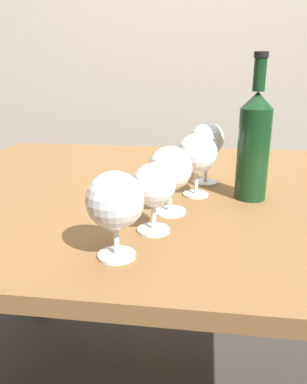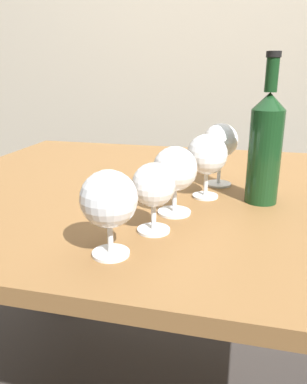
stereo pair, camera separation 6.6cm
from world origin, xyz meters
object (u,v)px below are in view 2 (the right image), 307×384
Objects in this scene: wine_glass_white at (207,155)px; wine_bottle at (265,146)px; wine_glass_chardonnay at (221,142)px; wine_glass_merlot at (153,187)px; wine_glass_cabernet at (109,201)px; wine_glass_port at (175,171)px.

wine_bottle reaches higher than wine_glass_white.
wine_bottle is (0.10, -0.10, 0.02)m from wine_glass_chardonnay.
wine_bottle is (0.19, 0.21, 0.04)m from wine_glass_merlot.
wine_glass_cabernet is 0.44m from wine_glass_chardonnay.
wine_glass_chardonnay is 0.50× the size of wine_bottle.
wine_glass_cabernet is 0.34m from wine_glass_white.
wine_glass_chardonnay reaches higher than wine_glass_port.
wine_glass_cabernet is 0.40m from wine_bottle.
wine_glass_merlot is at bearing -106.06° from wine_glass_chardonnay.
wine_glass_chardonnay is at bearing 78.24° from wine_glass_white.
wine_glass_chardonnay is 0.15m from wine_bottle.
wine_glass_port reaches higher than wine_glass_merlot.
wine_glass_white is at bearing -101.76° from wine_glass_chardonnay.
wine_glass_cabernet is at bearing -107.54° from wine_glass_port.
wine_glass_port is (0.02, 0.10, 0.01)m from wine_glass_merlot.
wine_glass_cabernet is at bearing -107.79° from wine_glass_chardonnay.
wine_bottle reaches higher than wine_glass_port.
wine_glass_merlot is (0.04, 0.10, -0.01)m from wine_glass_cabernet.
wine_bottle is at bearing 53.37° from wine_glass_cabernet.
wine_glass_chardonnay is (0.09, 0.32, 0.02)m from wine_glass_merlot.
wine_glass_chardonnay is at bearing 73.94° from wine_glass_merlot.
wine_glass_white is 0.13m from wine_bottle.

